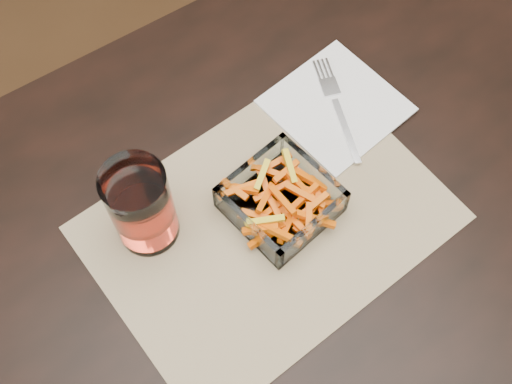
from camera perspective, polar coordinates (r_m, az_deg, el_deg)
dining_table at (r=0.94m, az=6.59°, el=-5.62°), size 1.60×0.90×0.75m
placemat at (r=0.86m, az=1.11°, el=-2.73°), size 0.47×0.36×0.00m
glass_bowl at (r=0.85m, az=2.21°, el=-0.82°), size 0.14×0.14×0.05m
tumbler at (r=0.80m, az=-10.11°, el=-1.41°), size 0.08×0.08×0.14m
napkin at (r=0.95m, az=7.11°, el=7.65°), size 0.19×0.19×0.00m
fork at (r=0.95m, az=7.19°, el=7.65°), size 0.08×0.18×0.00m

